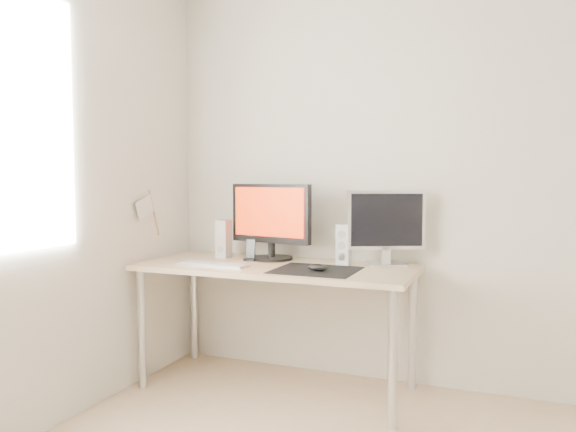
% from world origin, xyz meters
% --- Properties ---
extents(wall_back, '(3.50, 0.00, 3.50)m').
position_xyz_m(wall_back, '(0.00, 1.75, 1.25)').
color(wall_back, white).
rests_on(wall_back, ground).
extents(mousepad, '(0.45, 0.40, 0.00)m').
position_xyz_m(mousepad, '(-0.66, 1.28, 0.73)').
color(mousepad, black).
rests_on(mousepad, desk).
extents(mouse, '(0.11, 0.06, 0.04)m').
position_xyz_m(mouse, '(-0.64, 1.25, 0.75)').
color(mouse, black).
rests_on(mouse, mousepad).
extents(desk, '(1.60, 0.70, 0.73)m').
position_xyz_m(desk, '(-0.93, 1.38, 0.65)').
color(desk, '#D1B587').
rests_on(desk, ground).
extents(main_monitor, '(0.55, 0.30, 0.47)m').
position_xyz_m(main_monitor, '(-1.04, 1.55, 0.98)').
color(main_monitor, black).
rests_on(main_monitor, desk).
extents(second_monitor, '(0.43, 0.24, 0.43)m').
position_xyz_m(second_monitor, '(-0.34, 1.59, 0.97)').
color(second_monitor, silver).
rests_on(second_monitor, desk).
extents(speaker_left, '(0.08, 0.09, 0.24)m').
position_xyz_m(speaker_left, '(-1.36, 1.53, 0.85)').
color(speaker_left, silver).
rests_on(speaker_left, desk).
extents(speaker_right, '(0.08, 0.09, 0.24)m').
position_xyz_m(speaker_right, '(-0.57, 1.52, 0.85)').
color(speaker_right, white).
rests_on(speaker_right, desk).
extents(keyboard, '(0.42, 0.13, 0.02)m').
position_xyz_m(keyboard, '(-1.26, 1.21, 0.74)').
color(keyboard, '#B8B8BA').
rests_on(keyboard, desk).
extents(phone_dock, '(0.07, 0.06, 0.13)m').
position_xyz_m(phone_dock, '(-1.14, 1.47, 0.77)').
color(phone_dock, black).
rests_on(phone_dock, desk).
extents(pennant, '(0.01, 0.23, 0.29)m').
position_xyz_m(pennant, '(-1.72, 1.24, 1.05)').
color(pennant, '#A57F54').
rests_on(pennant, wall_left).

